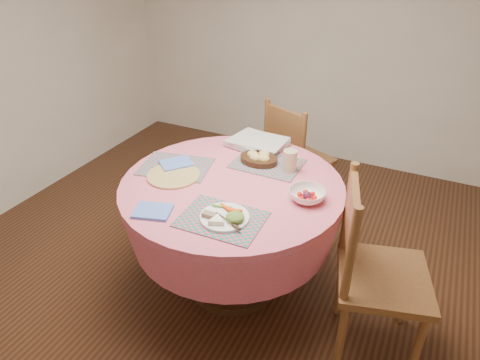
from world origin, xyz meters
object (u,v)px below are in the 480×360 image
(latte_mug, at_px, (290,160))
(dining_table, at_px, (232,212))
(chair_right, at_px, (373,269))
(wicker_trivet, at_px, (174,175))
(bread_bowl, at_px, (259,158))
(fruit_bowl, at_px, (307,195))
(dinner_plate, at_px, (225,217))
(chair_back, at_px, (295,157))

(latte_mug, bearing_deg, dining_table, -132.02)
(chair_right, xyz_separation_m, wicker_trivet, (-1.15, 0.01, 0.24))
(chair_right, distance_m, wicker_trivet, 1.17)
(dining_table, height_order, latte_mug, latte_mug)
(bread_bowl, relative_size, fruit_bowl, 1.18)
(bread_bowl, bearing_deg, dinner_plate, -81.54)
(bread_bowl, xyz_separation_m, latte_mug, (0.20, -0.01, 0.03))
(dinner_plate, bearing_deg, chair_right, 18.93)
(chair_right, distance_m, latte_mug, 0.75)
(wicker_trivet, bearing_deg, latte_mug, 31.40)
(chair_back, xyz_separation_m, latte_mug, (0.19, -0.67, 0.34))
(wicker_trivet, relative_size, bread_bowl, 1.30)
(wicker_trivet, height_order, bread_bowl, bread_bowl)
(chair_back, relative_size, latte_mug, 7.58)
(dining_table, relative_size, chair_right, 1.25)
(latte_mug, bearing_deg, fruit_bowl, -53.94)
(fruit_bowl, bearing_deg, dining_table, -178.28)
(chair_right, height_order, wicker_trivet, chair_right)
(bread_bowl, bearing_deg, latte_mug, -2.14)
(wicker_trivet, distance_m, latte_mug, 0.67)
(chair_back, bearing_deg, dining_table, 109.48)
(dinner_plate, relative_size, latte_mug, 2.01)
(chair_right, bearing_deg, dinner_plate, 94.12)
(fruit_bowl, bearing_deg, dinner_plate, -130.65)
(chair_right, bearing_deg, chair_back, 21.85)
(dining_table, relative_size, dinner_plate, 5.09)
(fruit_bowl, bearing_deg, chair_back, 112.07)
(dining_table, xyz_separation_m, chair_right, (0.82, -0.09, -0.04))
(dining_table, distance_m, chair_right, 0.83)
(chair_right, xyz_separation_m, fruit_bowl, (-0.39, 0.11, 0.26))
(latte_mug, height_order, fruit_bowl, latte_mug)
(dinner_plate, xyz_separation_m, latte_mug, (0.11, 0.60, 0.04))
(chair_back, distance_m, fruit_bowl, 1.05)
(dining_table, bearing_deg, bread_bowl, 81.30)
(chair_back, distance_m, latte_mug, 0.78)
(dinner_plate, distance_m, bread_bowl, 0.61)
(chair_right, xyz_separation_m, bread_bowl, (-0.78, 0.37, 0.27))
(dining_table, relative_size, fruit_bowl, 6.39)
(chair_back, xyz_separation_m, wicker_trivet, (-0.38, -1.02, 0.28))
(chair_back, height_order, fruit_bowl, chair_back)
(dining_table, height_order, chair_right, chair_right)
(dining_table, xyz_separation_m, wicker_trivet, (-0.33, -0.08, 0.20))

